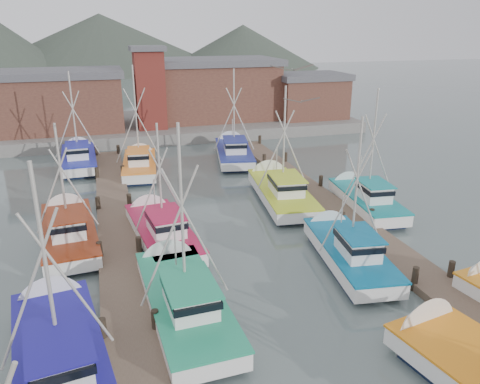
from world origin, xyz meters
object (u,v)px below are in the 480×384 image
object	(u,v)px
lookout_tower	(150,87)
boat_12	(140,164)
boat_8	(160,230)
boat_4	(182,296)

from	to	relation	value
lookout_tower	boat_12	distance (m)	13.21
lookout_tower	boat_8	distance (m)	26.75
lookout_tower	boat_4	xyz separation A→B (m)	(-2.66, -33.49, -4.87)
boat_4	boat_12	distance (m)	21.46
boat_4	boat_8	xyz separation A→B (m)	(0.03, 7.32, -0.01)
boat_4	boat_8	size ratio (longest dim) A/B	1.06
boat_12	boat_8	bearing A→B (deg)	-84.55
boat_8	boat_12	size ratio (longest dim) A/B	0.94
boat_4	boat_12	size ratio (longest dim) A/B	0.99
boat_8	boat_12	xyz separation A→B (m)	(0.15, 14.14, 0.01)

